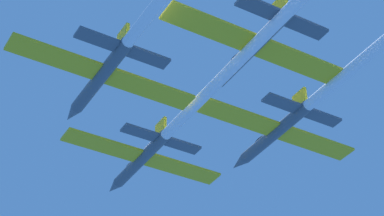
{
  "coord_description": "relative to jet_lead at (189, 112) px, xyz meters",
  "views": [
    {
      "loc": [
        -34.06,
        -70.39,
        -49.17
      ],
      "look_at": [
        -0.0,
        -11.71,
        -0.11
      ],
      "focal_mm": 71.73,
      "sensor_mm": 36.0,
      "label": 1
    }
  ],
  "objects": [
    {
      "name": "jet_lead",
      "position": [
        0.0,
        0.0,
        0.0
      ],
      "size": [
        20.22,
        48.76,
        3.35
      ],
      "color": "#4C5660"
    },
    {
      "name": "jet_right_wing",
      "position": [
        10.86,
        -12.34,
        0.22
      ],
      "size": [
        20.22,
        48.25,
        3.35
      ],
      "color": "#4C5660"
    }
  ]
}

